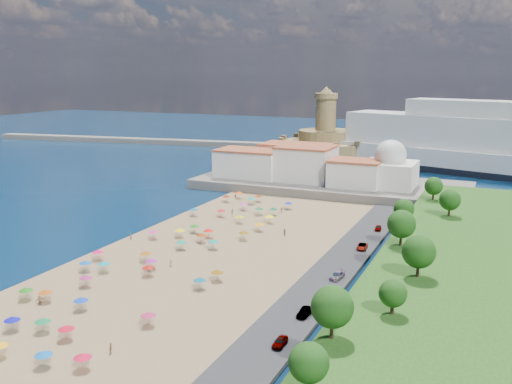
% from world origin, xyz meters
% --- Properties ---
extents(ground, '(700.00, 700.00, 0.00)m').
position_xyz_m(ground, '(0.00, 0.00, 0.00)').
color(ground, '#071938').
rests_on(ground, ground).
extents(terrace, '(90.00, 36.00, 3.00)m').
position_xyz_m(terrace, '(10.00, 73.00, 1.50)').
color(terrace, '#59544C').
rests_on(terrace, ground).
extents(jetty, '(18.00, 70.00, 2.40)m').
position_xyz_m(jetty, '(-12.00, 108.00, 1.20)').
color(jetty, '#59544C').
rests_on(jetty, ground).
extents(breakwater, '(199.03, 34.77, 2.60)m').
position_xyz_m(breakwater, '(-110.00, 153.00, 1.30)').
color(breakwater, '#59544C').
rests_on(breakwater, ground).
extents(waterfront_buildings, '(57.00, 29.00, 11.00)m').
position_xyz_m(waterfront_buildings, '(-3.05, 73.64, 7.88)').
color(waterfront_buildings, silver).
rests_on(waterfront_buildings, terrace).
extents(domed_building, '(16.00, 16.00, 15.00)m').
position_xyz_m(domed_building, '(30.00, 71.00, 8.97)').
color(domed_building, silver).
rests_on(domed_building, terrace).
extents(fortress, '(40.00, 40.00, 32.40)m').
position_xyz_m(fortress, '(-12.00, 138.00, 6.68)').
color(fortress, '#9B814D').
rests_on(fortress, ground).
extents(cruise_ship, '(157.35, 64.55, 34.29)m').
position_xyz_m(cruise_ship, '(61.61, 124.22, 10.16)').
color(cruise_ship, black).
rests_on(cruise_ship, ground).
extents(beach_parasols, '(31.36, 115.15, 2.20)m').
position_xyz_m(beach_parasols, '(-1.18, -11.46, 2.15)').
color(beach_parasols, gray).
rests_on(beach_parasols, beach).
extents(beachgoers, '(36.06, 103.82, 1.82)m').
position_xyz_m(beachgoers, '(-0.64, -3.31, 1.10)').
color(beachgoers, tan).
rests_on(beachgoers, beach).
extents(parked_cars, '(2.53, 69.45, 1.35)m').
position_xyz_m(parked_cars, '(36.00, -6.48, 1.33)').
color(parked_cars, gray).
rests_on(parked_cars, promenade).
extents(hillside_trees, '(13.21, 104.76, 7.05)m').
position_xyz_m(hillside_trees, '(47.78, -7.47, 9.92)').
color(hillside_trees, '#382314').
rests_on(hillside_trees, hillside).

